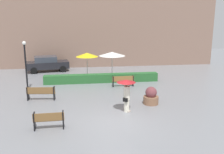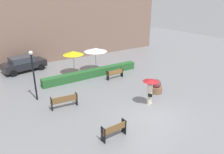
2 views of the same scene
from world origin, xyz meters
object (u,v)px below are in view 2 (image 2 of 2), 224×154
bench_back_row (115,73)px  planter_pot (156,87)px  lamp_post (33,71)px  parked_car (24,64)px  pedestrian_with_umbrella (150,87)px  bench_far_left (64,101)px  patio_umbrella_white (95,50)px  patio_umbrella_yellow (73,53)px  bench_near_left (114,130)px

bench_back_row → planter_pot: planter_pot is taller
lamp_post → parked_car: bearing=84.9°
lamp_post → pedestrian_with_umbrella: bearing=-38.3°
lamp_post → parked_car: 7.49m
bench_far_left → pedestrian_with_umbrella: size_ratio=0.97×
bench_back_row → patio_umbrella_white: bearing=100.7°
patio_umbrella_yellow → parked_car: size_ratio=0.53×
pedestrian_with_umbrella → patio_umbrella_yellow: bearing=102.4°
pedestrian_with_umbrella → bench_back_row: bearing=81.6°
pedestrian_with_umbrella → lamp_post: 8.41m
bench_back_row → patio_umbrella_yellow: size_ratio=0.75×
planter_pot → parked_car: 13.70m
bench_far_left → patio_umbrella_white: patio_umbrella_white is taller
bench_near_left → patio_umbrella_yellow: size_ratio=0.64×
patio_umbrella_white → planter_pot: bearing=-77.9°
bench_back_row → pedestrian_with_umbrella: bearing=-98.4°
bench_near_left → planter_pot: (6.08, 2.98, -0.04)m
planter_pot → bench_far_left: bearing=166.4°
bench_far_left → pedestrian_with_umbrella: pedestrian_with_umbrella is taller
bench_near_left → pedestrian_with_umbrella: (4.24, 1.79, 0.82)m
lamp_post → parked_car: (0.66, 7.30, -1.51)m
bench_far_left → lamp_post: size_ratio=0.50×
lamp_post → patio_umbrella_white: 7.55m
bench_near_left → bench_far_left: bearing=102.3°
bench_back_row → planter_pot: (1.02, -4.39, -0.03)m
bench_near_left → bench_far_left: 4.80m
bench_far_left → parked_car: (-0.64, 9.58, 0.27)m
patio_umbrella_white → parked_car: patio_umbrella_white is taller
bench_near_left → bench_back_row: bearing=55.6°
pedestrian_with_umbrella → planter_pot: pedestrian_with_umbrella is taller
bench_near_left → patio_umbrella_white: 11.24m
bench_back_row → bench_far_left: bearing=-156.2°
bench_back_row → lamp_post: 7.61m
bench_near_left → bench_far_left: bench_far_left is taller
pedestrian_with_umbrella → planter_pot: size_ratio=1.74×
bench_back_row → bench_far_left: (-6.08, -2.68, 0.03)m
bench_back_row → parked_car: bearing=134.2°
patio_umbrella_yellow → bench_far_left: bearing=-119.6°
bench_far_left → lamp_post: lamp_post is taller
bench_back_row → bench_near_left: 8.94m
bench_near_left → patio_umbrella_white: bearing=65.9°
planter_pot → lamp_post: lamp_post is taller
patio_umbrella_yellow → patio_umbrella_white: patio_umbrella_white is taller
planter_pot → patio_umbrella_yellow: patio_umbrella_yellow is taller
parked_car → patio_umbrella_white: bearing=-33.7°
bench_near_left → parked_car: (-1.66, 14.28, 0.30)m
lamp_post → bench_back_row: bearing=3.1°
pedestrian_with_umbrella → patio_umbrella_white: bearing=87.9°
bench_back_row → bench_far_left: bench_far_left is taller
planter_pot → patio_umbrella_yellow: bearing=116.4°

